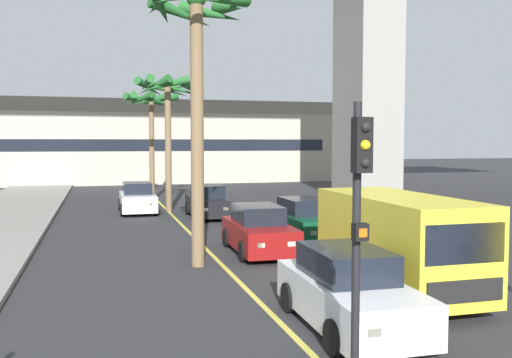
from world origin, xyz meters
TOP-DOWN VIEW (x-y plane):
  - lane_stripe_center at (0.00, 24.00)m, footprint 0.14×56.00m
  - pier_building_backdrop at (0.00, 54.02)m, footprint 36.70×8.04m
  - car_queue_front at (-1.59, 31.06)m, footprint 1.84×4.10m
  - car_queue_second at (1.19, 11.56)m, footprint 1.91×4.14m
  - car_queue_third at (1.59, 28.31)m, footprint 1.90×4.14m
  - car_queue_fourth at (1.56, 19.24)m, footprint 1.92×4.14m
  - car_queue_fifth at (3.82, 20.97)m, footprint 1.85×4.11m
  - delivery_van at (3.40, 13.53)m, footprint 2.18×5.26m
  - traffic_light_median_near at (-0.00, 8.72)m, footprint 0.24×0.37m
  - palm_tree_near_median at (-0.73, 17.81)m, footprint 3.11×3.23m
  - palm_tree_mid_median at (-0.32, 36.93)m, footprint 3.46×3.48m
  - palm_tree_far_median at (0.02, 31.09)m, footprint 3.51×3.49m

SIDE VIEW (x-z plane):
  - lane_stripe_center at x=0.00m, z-range 0.00..0.01m
  - car_queue_front at x=-1.59m, z-range -0.06..1.50m
  - car_queue_second at x=1.19m, z-range -0.06..1.50m
  - car_queue_third at x=1.59m, z-range -0.06..1.50m
  - car_queue_fourth at x=1.56m, z-range -0.06..1.50m
  - car_queue_fifth at x=3.82m, z-range -0.06..1.50m
  - delivery_van at x=3.40m, z-range 0.11..2.47m
  - traffic_light_median_near at x=0.00m, z-range 0.61..4.81m
  - pier_building_backdrop at x=0.00m, z-range -0.06..7.31m
  - palm_tree_mid_median at x=-0.32m, z-range 2.37..9.15m
  - palm_tree_far_median at x=0.02m, z-range 2.43..9.53m
  - palm_tree_near_median at x=-0.73m, z-range 2.51..10.60m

